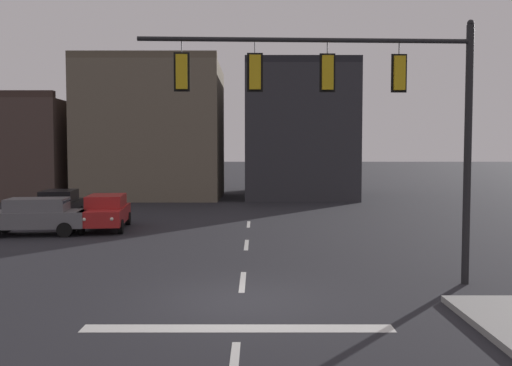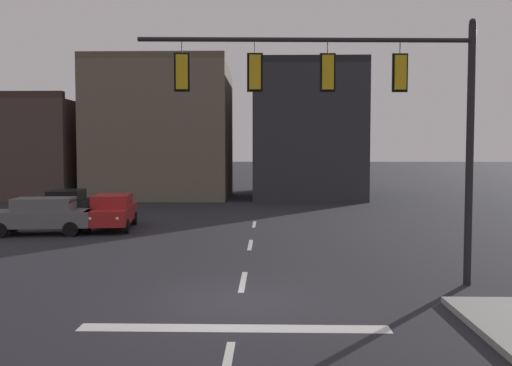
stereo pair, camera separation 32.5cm
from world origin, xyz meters
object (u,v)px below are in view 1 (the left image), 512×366
Objects in this scene: car_lot_nearside at (108,211)px; car_lot_farside at (37,215)px; signal_mast_near_side at (358,96)px; car_lot_middle at (61,205)px.

car_lot_farside is at bearing -146.44° from car_lot_nearside.
signal_mast_near_side is at bearing -35.76° from car_lot_farside.
car_lot_middle is at bearing 98.77° from car_lot_farside.
car_lot_farside is (-12.33, 8.88, -4.25)m from signal_mast_near_side.
signal_mast_near_side reaches higher than car_lot_nearside.
signal_mast_near_side is 1.94× the size of car_lot_nearside.
car_lot_farside is (0.76, -4.90, 0.00)m from car_lot_middle.
car_lot_nearside is 3.14m from car_lot_farside.
signal_mast_near_side reaches higher than car_lot_middle.
car_lot_nearside is (-9.71, 10.61, -4.25)m from signal_mast_near_side.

